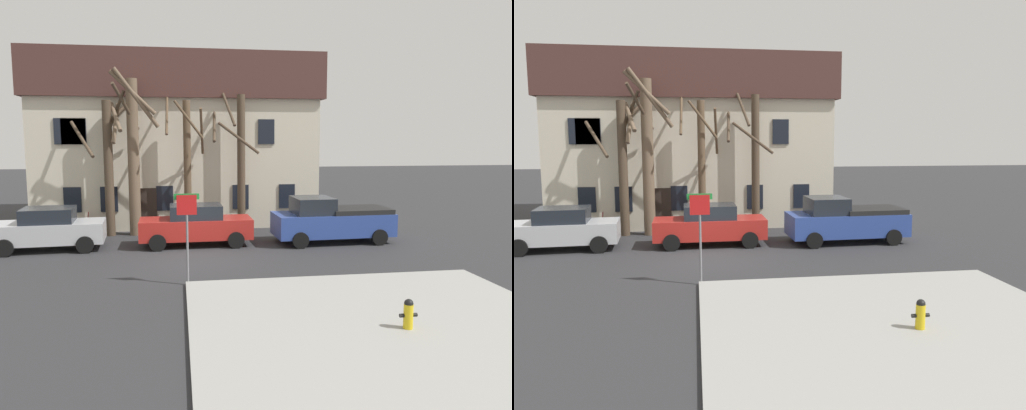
% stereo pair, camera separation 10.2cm
% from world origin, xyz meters
% --- Properties ---
extents(ground_plane, '(120.00, 120.00, 0.00)m').
position_xyz_m(ground_plane, '(0.00, 0.00, 0.00)').
color(ground_plane, '#2D2D30').
extents(sidewalk_slab, '(9.21, 8.65, 0.12)m').
position_xyz_m(sidewalk_slab, '(4.14, -7.60, 0.06)').
color(sidewalk_slab, '#999993').
rests_on(sidewalk_slab, ground_plane).
extents(building_main, '(14.49, 8.67, 8.66)m').
position_xyz_m(building_main, '(-0.58, 10.25, 4.41)').
color(building_main, beige).
rests_on(building_main, ground_plane).
extents(tree_bare_near, '(3.11, 2.56, 6.85)m').
position_xyz_m(tree_bare_near, '(-3.75, 5.25, 3.38)').
color(tree_bare_near, '#4C3D2D').
rests_on(tree_bare_near, ground_plane).
extents(tree_bare_mid, '(2.44, 2.48, 7.50)m').
position_xyz_m(tree_bare_mid, '(-2.67, 5.24, 3.98)').
color(tree_bare_mid, brown).
rests_on(tree_bare_mid, ground_plane).
extents(tree_bare_far, '(1.78, 1.87, 6.63)m').
position_xyz_m(tree_bare_far, '(-0.20, 5.24, 3.37)').
color(tree_bare_far, brown).
rests_on(tree_bare_far, ground_plane).
extents(tree_bare_end, '(2.16, 2.61, 6.62)m').
position_xyz_m(tree_bare_end, '(2.27, 5.44, 3.49)').
color(tree_bare_end, '#4C3D2D').
rests_on(tree_bare_end, ground_plane).
extents(car_silver_sedan, '(4.40, 2.31, 1.72)m').
position_xyz_m(car_silver_sedan, '(-5.81, 2.54, 0.86)').
color(car_silver_sedan, '#B7BABF').
rests_on(car_silver_sedan, ground_plane).
extents(car_red_sedan, '(4.68, 2.04, 1.72)m').
position_xyz_m(car_red_sedan, '(0.07, 2.53, 0.86)').
color(car_red_sedan, '#AD231E').
rests_on(car_red_sedan, ground_plane).
extents(pickup_truck_blue, '(5.15, 2.44, 1.98)m').
position_xyz_m(pickup_truck_blue, '(5.89, 2.32, 0.96)').
color(pickup_truck_blue, '#2D4799').
rests_on(pickup_truck_blue, ground_plane).
extents(fire_hydrant, '(0.42, 0.22, 0.70)m').
position_xyz_m(fire_hydrant, '(4.54, -7.92, 0.48)').
color(fire_hydrant, gold).
rests_on(fire_hydrant, sidewalk_slab).
extents(street_sign_pole, '(0.76, 0.07, 2.82)m').
position_xyz_m(street_sign_pole, '(-0.39, -3.25, 1.97)').
color(street_sign_pole, slate).
rests_on(street_sign_pole, ground_plane).
extents(bicycle_leaning, '(1.72, 0.44, 1.03)m').
position_xyz_m(bicycle_leaning, '(-4.68, 5.94, 0.37)').
color(bicycle_leaning, black).
rests_on(bicycle_leaning, ground_plane).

